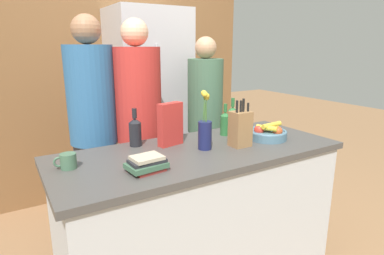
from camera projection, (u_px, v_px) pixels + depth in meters
kitchen_island at (199, 214)px, 2.11m from camera, size 1.80×0.75×0.89m
back_wall_wood at (112, 68)px, 3.29m from camera, size 3.00×0.12×2.60m
refrigerator at (150, 107)px, 3.21m from camera, size 0.70×0.62×1.86m
fruit_bowl at (267, 133)px, 2.21m from camera, size 0.27×0.27×0.11m
knife_block at (240, 128)px, 2.04m from camera, size 0.12×0.10×0.31m
flower_vase at (205, 130)px, 1.97m from camera, size 0.08×0.08×0.37m
cereal_box at (170, 124)px, 2.05m from camera, size 0.18×0.09×0.28m
coffee_mug at (68, 161)px, 1.68m from camera, size 0.12×0.08×0.08m
book_stack at (147, 164)px, 1.64m from camera, size 0.21×0.16×0.08m
bottle_oil at (232, 118)px, 2.40m from camera, size 0.07×0.07×0.25m
bottle_vinegar at (225, 123)px, 2.30m from camera, size 0.07×0.07×0.23m
bottle_wine at (135, 131)px, 2.05m from camera, size 0.08×0.08×0.25m
person_at_sink at (93, 123)px, 2.32m from camera, size 0.34×0.34×1.73m
person_in_blue at (138, 121)px, 2.44m from camera, size 0.36×0.36×1.71m
person_in_red_tee at (205, 117)px, 2.89m from camera, size 0.31×0.31×1.60m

